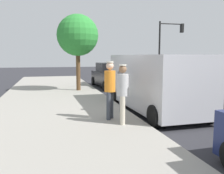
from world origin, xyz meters
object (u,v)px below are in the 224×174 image
pedestrian_in_gray (123,90)px  street_tree (78,36)px  pedestrian_in_orange (110,86)px  traffic_light_corner (168,40)px  parked_sedan_behind (111,76)px  parking_meter_near (120,83)px  parked_van (154,81)px

pedestrian_in_gray → street_tree: 7.73m
pedestrian_in_orange → street_tree: (0.15, -6.82, 2.07)m
traffic_light_corner → street_tree: bearing=36.1°
pedestrian_in_orange → parked_sedan_behind: bearing=-104.6°
street_tree → traffic_light_corner: bearing=-143.9°
parking_meter_near → traffic_light_corner: traffic_light_corner is taller
traffic_light_corner → pedestrian_in_gray: bearing=58.3°
pedestrian_in_gray → street_tree: street_tree is taller
parked_sedan_behind → traffic_light_corner: 8.40m
pedestrian_in_gray → street_tree: size_ratio=0.40×
traffic_light_corner → street_tree: (8.99, 6.54, -0.26)m
pedestrian_in_orange → traffic_light_corner: 16.18m
pedestrian_in_orange → street_tree: street_tree is taller
parking_meter_near → traffic_light_corner: (-8.25, -12.54, 2.34)m
pedestrian_in_orange → parked_sedan_behind: pedestrian_in_orange is taller
pedestrian_in_gray → parked_van: parked_van is taller
parked_sedan_behind → street_tree: 4.06m
parking_meter_near → parked_van: size_ratio=0.29×
traffic_light_corner → parking_meter_near: bearing=56.7°
parked_van → traffic_light_corner: (-6.75, -12.04, 2.36)m
parking_meter_near → parked_van: (-1.50, -0.50, -0.03)m
pedestrian_in_gray → parked_van: size_ratio=0.33×
parking_meter_near → pedestrian_in_gray: size_ratio=0.88×
pedestrian_in_orange → street_tree: bearing=-88.7°
pedestrian_in_orange → traffic_light_corner: size_ratio=0.35×
pedestrian_in_gray → pedestrian_in_orange: pedestrian_in_orange is taller
parking_meter_near → pedestrian_in_gray: (0.36, 1.42, -0.04)m
pedestrian_in_orange → traffic_light_corner: (-8.83, -13.36, 2.33)m
traffic_light_corner → parked_van: bearing=60.7°
traffic_light_corner → street_tree: traffic_light_corner is taller
parked_van → street_tree: 6.30m
parked_van → traffic_light_corner: bearing=-119.3°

